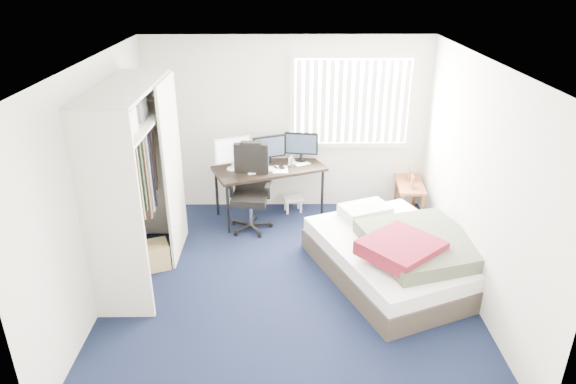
# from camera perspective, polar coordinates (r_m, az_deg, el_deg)

# --- Properties ---
(ground) EXTENTS (4.20, 4.20, 0.00)m
(ground) POSITION_cam_1_polar(r_m,az_deg,el_deg) (6.01, 0.08, -9.99)
(ground) COLOR black
(ground) RESTS_ON ground
(room_shell) EXTENTS (4.20, 4.20, 4.20)m
(room_shell) POSITION_cam_1_polar(r_m,az_deg,el_deg) (5.31, 0.09, 3.62)
(room_shell) COLOR silver
(room_shell) RESTS_ON ground
(window_assembly) EXTENTS (1.72, 0.09, 1.32)m
(window_assembly) POSITION_cam_1_polar(r_m,az_deg,el_deg) (7.30, 7.12, 9.91)
(window_assembly) COLOR white
(window_assembly) RESTS_ON ground
(closet) EXTENTS (0.64, 1.84, 2.22)m
(closet) POSITION_cam_1_polar(r_m,az_deg,el_deg) (5.84, -16.57, 2.88)
(closet) COLOR beige
(closet) RESTS_ON ground
(desk) EXTENTS (1.67, 1.21, 1.21)m
(desk) POSITION_cam_1_polar(r_m,az_deg,el_deg) (7.21, -2.16, 3.04)
(desk) COLOR black
(desk) RESTS_ON ground
(office_chair) EXTENTS (0.61, 0.61, 1.19)m
(office_chair) POSITION_cam_1_polar(r_m,az_deg,el_deg) (7.02, -4.14, -0.46)
(office_chair) COLOR black
(office_chair) RESTS_ON ground
(footstool) EXTENTS (0.32, 0.27, 0.22)m
(footstool) POSITION_cam_1_polar(r_m,az_deg,el_deg) (7.54, 0.56, -0.97)
(footstool) COLOR white
(footstool) RESTS_ON ground
(nightstand) EXTENTS (0.42, 0.76, 0.68)m
(nightstand) POSITION_cam_1_polar(r_m,az_deg,el_deg) (7.53, 13.38, 0.53)
(nightstand) COLOR brown
(nightstand) RESTS_ON ground
(bed) EXTENTS (2.15, 2.42, 0.66)m
(bed) POSITION_cam_1_polar(r_m,az_deg,el_deg) (6.12, 12.20, -6.80)
(bed) COLOR #393129
(bed) RESTS_ON ground
(pine_box) EXTENTS (0.50, 0.44, 0.31)m
(pine_box) POSITION_cam_1_polar(r_m,az_deg,el_deg) (6.42, -14.96, -6.87)
(pine_box) COLOR tan
(pine_box) RESTS_ON ground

